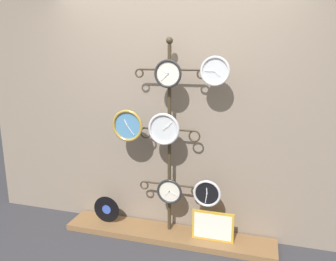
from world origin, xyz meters
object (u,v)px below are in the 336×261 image
(clock_middle_center, at_px, (164,129))
(clock_bottom_center, at_px, (170,191))
(vinyl_record, at_px, (107,209))
(display_stand, at_px, (169,174))
(clock_top_right, at_px, (215,71))
(clock_middle_left, at_px, (128,126))
(clock_top_center, at_px, (168,74))
(clock_bottom_right, at_px, (207,193))
(picture_frame, at_px, (213,226))

(clock_middle_center, xyz_separation_m, clock_bottom_center, (0.05, 0.03, -0.65))
(clock_bottom_center, relative_size, vinyl_record, 0.87)
(display_stand, bearing_deg, clock_top_right, -10.93)
(vinyl_record, bearing_deg, clock_top_right, -1.65)
(display_stand, bearing_deg, clock_middle_left, -164.76)
(clock_top_right, distance_m, vinyl_record, 1.90)
(display_stand, xyz_separation_m, vinyl_record, (-0.70, -0.05, -0.47))
(clock_middle_center, distance_m, clock_bottom_center, 0.65)
(display_stand, height_order, clock_middle_left, display_stand)
(clock_top_center, relative_size, clock_middle_left, 0.82)
(clock_middle_left, bearing_deg, clock_middle_center, 0.02)
(clock_top_right, height_order, clock_middle_left, clock_top_right)
(clock_middle_center, bearing_deg, clock_bottom_right, 0.99)
(display_stand, bearing_deg, clock_middle_center, -102.03)
(picture_frame, bearing_deg, vinyl_record, 178.12)
(clock_top_center, height_order, clock_top_right, clock_top_right)
(clock_top_right, xyz_separation_m, clock_middle_left, (-0.85, -0.02, -0.54))
(clock_top_right, bearing_deg, picture_frame, -11.44)
(display_stand, xyz_separation_m, clock_bottom_center, (0.02, -0.08, -0.15))
(clock_top_center, relative_size, clock_middle_center, 0.84)
(clock_middle_left, height_order, clock_bottom_center, clock_middle_left)
(display_stand, relative_size, vinyl_record, 6.76)
(clock_top_right, distance_m, clock_bottom_center, 1.27)
(vinyl_record, bearing_deg, clock_bottom_right, -2.49)
(clock_bottom_center, bearing_deg, picture_frame, -1.72)
(clock_middle_left, bearing_deg, clock_top_center, 2.67)
(clock_middle_center, xyz_separation_m, vinyl_record, (-0.68, 0.06, -0.96))
(display_stand, bearing_deg, clock_bottom_right, -13.93)
(clock_top_right, relative_size, clock_bottom_center, 1.02)
(clock_middle_center, bearing_deg, display_stand, 77.97)
(clock_middle_center, bearing_deg, clock_middle_left, -179.98)
(clock_top_center, relative_size, vinyl_record, 0.88)
(clock_middle_center, relative_size, clock_bottom_right, 1.15)
(clock_bottom_center, xyz_separation_m, picture_frame, (0.45, -0.01, -0.31))
(clock_bottom_right, bearing_deg, clock_top_center, 178.32)
(clock_top_center, distance_m, clock_bottom_center, 1.17)
(display_stand, xyz_separation_m, clock_top_center, (0.01, -0.09, 1.02))
(picture_frame, bearing_deg, clock_bottom_center, 178.28)
(clock_bottom_right, bearing_deg, clock_bottom_center, 176.56)
(clock_middle_left, relative_size, picture_frame, 0.78)
(clock_middle_center, relative_size, clock_bottom_center, 1.20)
(clock_bottom_center, relative_size, clock_bottom_right, 0.96)
(clock_top_right, bearing_deg, vinyl_record, 178.35)
(display_stand, relative_size, clock_bottom_right, 7.45)
(display_stand, distance_m, clock_bottom_center, 0.17)
(clock_bottom_center, bearing_deg, clock_bottom_right, -3.44)
(clock_top_center, bearing_deg, display_stand, 97.73)
(clock_top_right, height_order, picture_frame, clock_top_right)
(clock_bottom_right, bearing_deg, clock_middle_center, -179.01)
(clock_top_center, bearing_deg, clock_bottom_center, 43.92)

